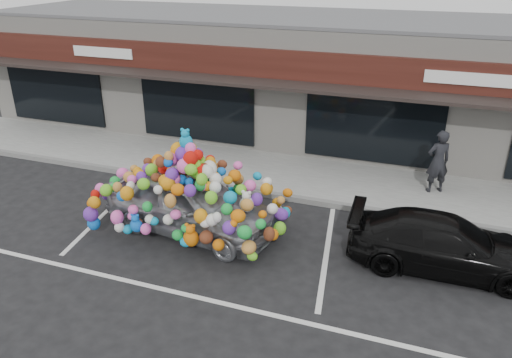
% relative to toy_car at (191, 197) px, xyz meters
% --- Properties ---
extents(ground, '(90.00, 90.00, 0.00)m').
position_rel_toy_car_xyz_m(ground, '(0.57, -0.07, -0.92)').
color(ground, black).
rests_on(ground, ground).
extents(shop_building, '(24.00, 7.20, 4.31)m').
position_rel_toy_car_xyz_m(shop_building, '(0.57, 8.37, 1.24)').
color(shop_building, beige).
rests_on(shop_building, ground).
extents(sidewalk, '(26.00, 3.00, 0.15)m').
position_rel_toy_car_xyz_m(sidewalk, '(0.57, 3.93, -0.84)').
color(sidewalk, gray).
rests_on(sidewalk, ground).
extents(kerb, '(26.00, 0.18, 0.16)m').
position_rel_toy_car_xyz_m(kerb, '(0.57, 2.43, -0.84)').
color(kerb, slate).
rests_on(kerb, ground).
extents(parking_stripe_left, '(0.73, 4.37, 0.01)m').
position_rel_toy_car_xyz_m(parking_stripe_left, '(-2.63, 0.13, -0.91)').
color(parking_stripe_left, silver).
rests_on(parking_stripe_left, ground).
extents(parking_stripe_mid, '(0.73, 4.37, 0.01)m').
position_rel_toy_car_xyz_m(parking_stripe_mid, '(3.37, 0.13, -0.91)').
color(parking_stripe_mid, silver).
rests_on(parking_stripe_mid, ground).
extents(lane_line, '(14.00, 0.12, 0.01)m').
position_rel_toy_car_xyz_m(lane_line, '(2.57, -2.37, -0.91)').
color(lane_line, silver).
rests_on(lane_line, ground).
extents(toy_car, '(3.15, 4.89, 2.71)m').
position_rel_toy_car_xyz_m(toy_car, '(0.00, 0.00, 0.00)').
color(toy_car, '#B8BCC4').
rests_on(toy_car, ground).
extents(black_sedan, '(1.82, 4.16, 1.19)m').
position_rel_toy_car_xyz_m(black_sedan, '(5.85, 0.41, -0.32)').
color(black_sedan, black).
rests_on(black_sedan, ground).
extents(pedestrian_a, '(0.79, 0.69, 1.81)m').
position_rel_toy_car_xyz_m(pedestrian_a, '(5.57, 4.09, 0.14)').
color(pedestrian_a, '#222328').
rests_on(pedestrian_a, sidewalk).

